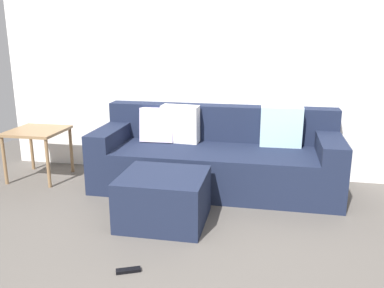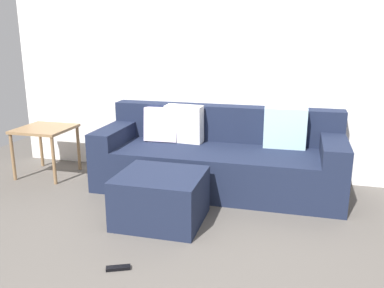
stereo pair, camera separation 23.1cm
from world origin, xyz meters
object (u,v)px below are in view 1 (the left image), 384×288
object	(u,v)px
side_table	(37,136)
remote_near_ottoman	(128,270)
couch_sectional	(215,157)
ottoman	(164,198)

from	to	relation	value
side_table	remote_near_ottoman	world-z (taller)	side_table
side_table	remote_near_ottoman	distance (m)	2.32
couch_sectional	side_table	world-z (taller)	couch_sectional
ottoman	side_table	size ratio (longest dim) A/B	1.25
couch_sectional	remote_near_ottoman	xyz separation A→B (m)	(-0.35, -1.73, -0.31)
side_table	remote_near_ottoman	bearing A→B (deg)	-44.97
ottoman	remote_near_ottoman	world-z (taller)	ottoman
side_table	ottoman	bearing A→B (deg)	-26.11
side_table	couch_sectional	bearing A→B (deg)	3.83
couch_sectional	ottoman	bearing A→B (deg)	-108.38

